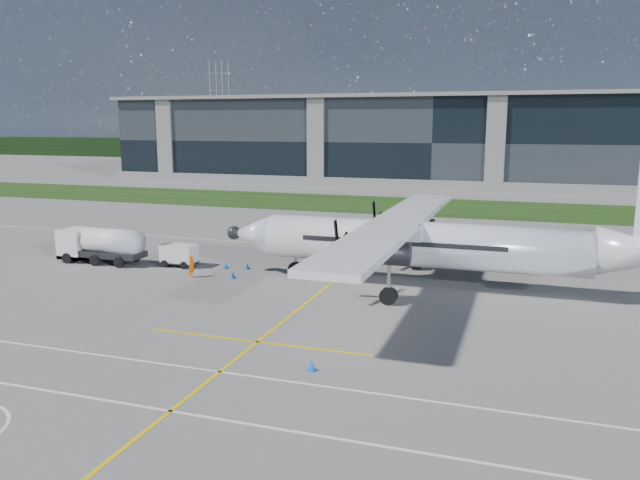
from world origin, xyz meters
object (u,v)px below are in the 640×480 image
at_px(turboprop_aircraft, 439,218).
at_px(baggage_tug, 179,255).
at_px(safety_cone_nose_port, 233,275).
at_px(pylon_west, 220,109).
at_px(ground_crew_person, 192,265).
at_px(fuel_tanker_truck, 96,245).
at_px(safety_cone_nose_stbd, 247,266).
at_px(safety_cone_portwing, 312,365).
at_px(safety_cone_fwd, 226,265).

xyz_separation_m(turboprop_aircraft, baggage_tug, (-19.57, 0.25, -3.83)).
height_order(baggage_tug, safety_cone_nose_port, baggage_tug).
distance_m(pylon_west, ground_crew_person, 163.24).
height_order(fuel_tanker_truck, safety_cone_nose_stbd, fuel_tanker_truck).
xyz_separation_m(ground_crew_person, safety_cone_portwing, (13.67, -13.31, -0.65)).
bearing_deg(safety_cone_fwd, turboprop_aircraft, -2.58).
bearing_deg(safety_cone_nose_stbd, safety_cone_portwing, -56.77).
relative_size(safety_cone_nose_port, safety_cone_portwing, 1.00).
distance_m(turboprop_aircraft, safety_cone_portwing, 16.77).
height_order(baggage_tug, safety_cone_nose_stbd, baggage_tug).
relative_size(ground_crew_person, safety_cone_fwd, 3.61).
xyz_separation_m(pylon_west, turboprop_aircraft, (90.00, -142.72, -10.34)).
bearing_deg(turboprop_aircraft, safety_cone_nose_stbd, 176.17).
distance_m(turboprop_aircraft, baggage_tug, 19.95).
height_order(fuel_tanker_truck, safety_cone_portwing, fuel_tanker_truck).
bearing_deg(ground_crew_person, safety_cone_nose_port, -70.15).
bearing_deg(baggage_tug, turboprop_aircraft, -0.72).
height_order(turboprop_aircraft, safety_cone_portwing, turboprop_aircraft).
distance_m(turboprop_aircraft, ground_crew_person, 17.49).
relative_size(pylon_west, safety_cone_fwd, 60.00).
xyz_separation_m(fuel_tanker_truck, ground_crew_person, (9.52, -1.86, -0.47)).
distance_m(ground_crew_person, safety_cone_portwing, 19.09).
xyz_separation_m(pylon_west, safety_cone_portwing, (86.79, -158.58, -14.75)).
xyz_separation_m(fuel_tanker_truck, safety_cone_nose_stbd, (12.18, 1.64, -1.12)).
bearing_deg(safety_cone_nose_port, pylon_west, 117.72).
height_order(safety_cone_nose_port, safety_cone_fwd, same).
height_order(turboprop_aircraft, ground_crew_person, turboprop_aircraft).
height_order(turboprop_aircraft, safety_cone_fwd, turboprop_aircraft).
xyz_separation_m(ground_crew_person, safety_cone_nose_port, (2.92, 0.59, -0.65)).
height_order(ground_crew_person, safety_cone_portwing, ground_crew_person).
xyz_separation_m(turboprop_aircraft, safety_cone_portwing, (-3.21, -15.86, -4.41)).
bearing_deg(safety_cone_nose_stbd, safety_cone_nose_port, -84.96).
distance_m(turboprop_aircraft, safety_cone_fwd, 16.52).
bearing_deg(baggage_tug, pylon_west, 116.30).
distance_m(baggage_tug, safety_cone_portwing, 22.96).
bearing_deg(safety_cone_portwing, ground_crew_person, 135.77).
height_order(turboprop_aircraft, safety_cone_nose_stbd, turboprop_aircraft).
bearing_deg(fuel_tanker_truck, safety_cone_nose_stbd, 7.66).
bearing_deg(baggage_tug, safety_cone_nose_stbd, 7.51).
relative_size(fuel_tanker_truck, safety_cone_portwing, 14.60).
bearing_deg(pylon_west, safety_cone_fwd, -62.44).
bearing_deg(turboprop_aircraft, fuel_tanker_truck, -178.51).
height_order(fuel_tanker_truck, safety_cone_nose_port, fuel_tanker_truck).
bearing_deg(ground_crew_person, turboprop_aircraft, -73.07).
relative_size(baggage_tug, safety_cone_portwing, 5.54).
height_order(baggage_tug, safety_cone_fwd, baggage_tug).
bearing_deg(safety_cone_portwing, turboprop_aircraft, 78.55).
height_order(baggage_tug, ground_crew_person, ground_crew_person).
height_order(pylon_west, safety_cone_nose_stbd, pylon_west).
xyz_separation_m(pylon_west, safety_cone_nose_stbd, (75.78, -141.77, -14.75)).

